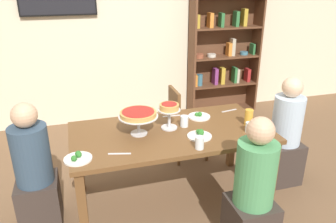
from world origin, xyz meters
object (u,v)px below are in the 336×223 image
at_px(salad_plate_far_diner, 78,158).
at_px(salad_plate_near_diner, 200,135).
at_px(dining_table, 171,139).
at_px(deep_dish_pizza_stand, 138,115).
at_px(cutlery_fork_near, 120,154).
at_px(cutlery_knife_far, 171,116).
at_px(diner_near_right, 253,197).
at_px(cutlery_spare_fork, 258,139).
at_px(water_glass_clear_far, 184,121).
at_px(cutlery_knife_near, 137,120).
at_px(bookshelf, 224,40).
at_px(water_glass_clear_spare, 249,127).
at_px(diner_head_east, 285,139).
at_px(chair_far_right, 183,120).
at_px(beer_glass_amber_tall, 249,117).
at_px(salad_plate_spare, 199,116).
at_px(water_glass_clear_near, 200,143).
at_px(cutlery_fork_far, 229,111).
at_px(personal_pizza_stand, 169,110).
at_px(diner_head_west, 35,177).

bearing_deg(salad_plate_far_diner, salad_plate_near_diner, 5.44).
xyz_separation_m(dining_table, deep_dish_pizza_stand, (-0.29, 0.02, 0.26)).
distance_m(cutlery_fork_near, cutlery_knife_far, 0.87).
distance_m(diner_near_right, cutlery_spare_fork, 0.54).
xyz_separation_m(salad_plate_far_diner, water_glass_clear_far, (0.98, 0.34, 0.03)).
bearing_deg(diner_near_right, water_glass_clear_far, 17.22).
bearing_deg(cutlery_knife_near, salad_plate_far_diner, 51.66).
height_order(bookshelf, water_glass_clear_spare, bookshelf).
distance_m(salad_plate_near_diner, cutlery_knife_far, 0.52).
xyz_separation_m(bookshelf, diner_head_east, (-0.24, -2.04, -0.65)).
bearing_deg(salad_plate_far_diner, diner_head_east, 7.30).
xyz_separation_m(diner_near_right, chair_far_right, (-0.04, 1.53, -0.01)).
bearing_deg(dining_table, beer_glass_amber_tall, -6.34).
xyz_separation_m(salad_plate_spare, cutlery_fork_near, (-0.87, -0.51, -0.01)).
bearing_deg(beer_glass_amber_tall, cutlery_fork_near, -170.63).
distance_m(beer_glass_amber_tall, cutlery_knife_near, 1.07).
bearing_deg(water_glass_clear_near, cutlery_fork_near, 171.69).
distance_m(bookshelf, cutlery_fork_far, 1.92).
distance_m(water_glass_clear_near, water_glass_clear_far, 0.44).
xyz_separation_m(chair_far_right, cutlery_knife_far, (-0.27, -0.42, 0.26)).
bearing_deg(deep_dish_pizza_stand, personal_pizza_stand, 7.74).
bearing_deg(diner_head_east, water_glass_clear_near, 18.26).
bearing_deg(diner_head_west, cutlery_fork_far, 9.38).
relative_size(water_glass_clear_near, cutlery_spare_fork, 0.59).
bearing_deg(diner_head_east, salad_plate_far_diner, 7.30).
height_order(beer_glass_amber_tall, water_glass_clear_far, beer_glass_amber_tall).
height_order(deep_dish_pizza_stand, water_glass_clear_far, deep_dish_pizza_stand).
bearing_deg(salad_plate_spare, cutlery_fork_far, 10.88).
xyz_separation_m(diner_near_right, salad_plate_near_diner, (-0.20, 0.60, 0.27)).
bearing_deg(diner_head_east, personal_pizza_stand, -3.80).
height_order(diner_head_east, water_glass_clear_spare, diner_head_east).
relative_size(personal_pizza_stand, cutlery_knife_near, 1.34).
bearing_deg(salad_plate_near_diner, water_glass_clear_far, 103.96).
height_order(diner_head_west, deep_dish_pizza_stand, diner_head_west).
distance_m(dining_table, diner_head_east, 1.23).
bearing_deg(personal_pizza_stand, water_glass_clear_far, -0.65).
distance_m(dining_table, beer_glass_amber_tall, 0.76).
xyz_separation_m(diner_head_east, water_glass_clear_far, (-1.07, 0.08, 0.30)).
xyz_separation_m(bookshelf, salad_plate_far_diner, (-2.29, -2.30, -0.38)).
height_order(diner_head_east, cutlery_spare_fork, diner_head_east).
distance_m(salad_plate_far_diner, water_glass_clear_far, 1.04).
height_order(bookshelf, salad_plate_spare, bookshelf).
relative_size(bookshelf, cutlery_knife_near, 12.29).
height_order(diner_head_west, beer_glass_amber_tall, diner_head_west).
relative_size(deep_dish_pizza_stand, cutlery_spare_fork, 1.94).
bearing_deg(cutlery_fork_near, salad_plate_near_diner, 22.67).
height_order(water_glass_clear_near, cutlery_fork_near, water_glass_clear_near).
distance_m(water_glass_clear_spare, cutlery_fork_near, 1.18).
bearing_deg(bookshelf, water_glass_clear_far, -123.80).
bearing_deg(cutlery_fork_far, diner_head_east, 138.84).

